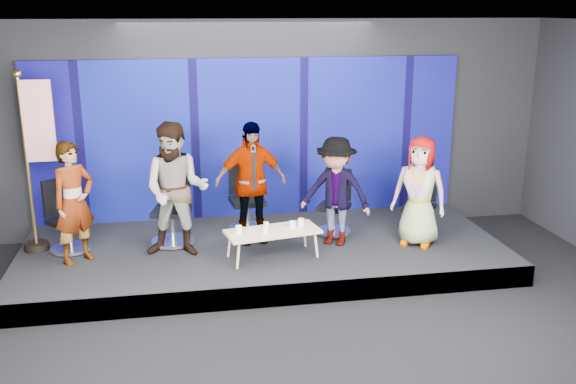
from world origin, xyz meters
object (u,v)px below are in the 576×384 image
Objects in this scene: chair_e at (419,213)px; panelist_e at (419,191)px; mug_c at (266,225)px; chair_b at (173,218)px; chair_a at (67,228)px; panelist_d at (336,191)px; mug_e at (301,222)px; panelist_b at (176,190)px; mug_b at (265,230)px; panelist_a at (74,203)px; mug_a at (239,230)px; coffee_table at (273,232)px; chair_d at (335,212)px; mug_d at (293,225)px; flag_stand at (36,158)px; panelist_c at (250,183)px; chair_c at (247,207)px.

chair_e is 0.69m from panelist_e.
chair_b is at bearing 150.31° from mug_c.
panelist_d reaches higher than chair_a.
panelist_b is at bearing 172.68° from mug_e.
mug_b is 0.60m from mug_e.
panelist_a is 2.60m from mug_b.
mug_a is at bearing -158.50° from mug_c.
coffee_table is at bearing -57.12° from chair_a.
chair_d is 1.38m from panelist_e.
panelist_a is 1.22× the size of coffee_table.
mug_c is at bearing 168.76° from mug_d.
flag_stand is at bearing 124.88° from chair_a.
panelist_c is (1.14, -0.14, 0.52)m from chair_b.
chair_b is at bearing 134.87° from mug_a.
panelist_c reaches higher than panelist_e.
chair_c reaches higher than chair_d.
flag_stand is at bearing 176.76° from panelist_b.
panelist_c is 0.95m from mug_b.
chair_d is at bearing -21.80° from chair_c.
chair_b is 2.43m from panelist_d.
panelist_a is 4.83m from panelist_e.
mug_a is at bearing -13.34° from panelist_b.
coffee_table is (1.36, -0.85, -0.02)m from chair_b.
coffee_table is at bearing -79.74° from panelist_c.
flag_stand is (-3.11, 0.75, 0.92)m from mug_c.
panelist_c is at bearing 127.11° from mug_d.
panelist_e is 2.28m from mug_c.
mug_a is at bearing -32.94° from chair_b.
panelist_c is (1.07, 0.36, -0.04)m from panelist_b.
coffee_table is (1.29, -0.34, -0.58)m from panelist_b.
chair_a is 0.75× the size of coffee_table.
chair_c is 10.84× the size of mug_e.
chair_c is 3.14m from flag_stand.
panelist_d reaches higher than mug_c.
chair_b is 11.58× the size of mug_d.
mug_b is (2.53, -0.45, -0.40)m from panelist_a.
panelist_a is 16.29× the size of mug_e.
mug_c is at bearing -142.98° from panelist_e.
mug_d is at bearing -128.68° from chair_e.
mug_e is at bearing 24.16° from mug_b.
panelist_b is at bearing -167.94° from panelist_c.
mug_a is (2.38, -0.83, 0.11)m from chair_a.
chair_a is 3.35m from mug_e.
mug_c is at bearing -135.49° from panelist_d.
chair_a is 1.74m from panelist_b.
panelist_c reaches higher than panelist_d.
chair_b is at bearing -39.47° from chair_a.
mug_a is at bearing -119.30° from chair_d.
panelist_b reaches higher than panelist_d.
mug_d is at bearing -47.29° from panelist_a.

